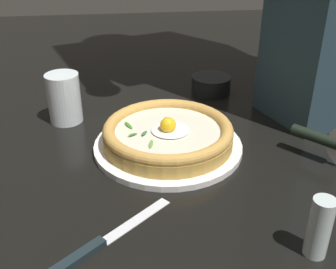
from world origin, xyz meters
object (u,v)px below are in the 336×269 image
at_px(table_knife, 95,246).
at_px(drinking_glass, 65,101).
at_px(pizza_cutter, 328,141).
at_px(pepper_shaker, 319,228).
at_px(side_bowl, 211,85).
at_px(pizza, 168,133).

distance_m(table_knife, drinking_glass, 0.42).
xyz_separation_m(pizza_cutter, pepper_shaker, (-0.12, -0.23, 0.00)).
relative_size(pizza_cutter, table_knife, 0.69).
bearing_deg(drinking_glass, pizza_cutter, -24.90).
xyz_separation_m(side_bowl, pepper_shaker, (0.02, -0.58, 0.02)).
xyz_separation_m(pizza, table_knife, (-0.14, -0.26, -0.03)).
bearing_deg(drinking_glass, table_knife, -79.42).
xyz_separation_m(pizza, pizza_cutter, (0.29, -0.08, 0.01)).
bearing_deg(pizza_cutter, pizza, 164.10).
bearing_deg(pepper_shaker, side_bowl, 92.33).
bearing_deg(table_knife, pizza_cutter, 23.06).
distance_m(pizza_cutter, pepper_shaker, 0.26).
distance_m(table_knife, pepper_shaker, 0.31).
bearing_deg(side_bowl, table_knife, -117.72).
bearing_deg(drinking_glass, pizza, -35.28).
height_order(pizza_cutter, table_knife, pizza_cutter).
xyz_separation_m(drinking_glass, pepper_shaker, (0.38, -0.46, -0.00)).
height_order(pizza, drinking_glass, drinking_glass).
bearing_deg(pizza, pepper_shaker, -61.41).
distance_m(pizza, table_knife, 0.30).
bearing_deg(pizza_cutter, drinking_glass, 155.10).
height_order(side_bowl, table_knife, side_bowl).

